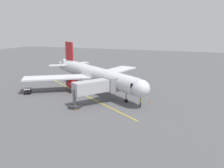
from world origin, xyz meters
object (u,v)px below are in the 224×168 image
object	(u,v)px
airplane	(94,74)
jet_bridge	(99,86)
ground_crew_marshaller	(140,102)
baggage_cart_near_nose	(28,91)
safety_cone_nose_right	(76,109)
safety_cone_nose_left	(149,102)

from	to	relation	value
airplane	jet_bridge	xyz separation A→B (m)	(-6.09, 10.91, -0.24)
ground_crew_marshaller	baggage_cart_near_nose	size ratio (longest dim) A/B	0.58
baggage_cart_near_nose	safety_cone_nose_right	distance (m)	18.44
jet_bridge	safety_cone_nose_left	xyz separation A→B (m)	(-9.99, -4.13, -3.49)
airplane	baggage_cart_near_nose	world-z (taller)	airplane
jet_bridge	ground_crew_marshaller	xyz separation A→B (m)	(-8.72, -1.42, -2.88)
airplane	safety_cone_nose_left	size ratio (longest dim) A/B	63.71
jet_bridge	safety_cone_nose_left	size ratio (longest dim) A/B	18.92
airplane	safety_cone_nose_left	bearing A→B (deg)	157.14
safety_cone_nose_left	safety_cone_nose_right	distance (m)	15.80
safety_cone_nose_left	safety_cone_nose_right	bearing A→B (deg)	38.17
airplane	safety_cone_nose_right	world-z (taller)	airplane
airplane	ground_crew_marshaller	bearing A→B (deg)	147.33
ground_crew_marshaller	baggage_cart_near_nose	world-z (taller)	ground_crew_marshaller
ground_crew_marshaller	airplane	bearing A→B (deg)	-32.67
airplane	safety_cone_nose_right	size ratio (longest dim) A/B	63.71
jet_bridge	safety_cone_nose_right	size ratio (longest dim) A/B	18.92
airplane	safety_cone_nose_left	xyz separation A→B (m)	(-16.07, 6.78, -3.73)
airplane	baggage_cart_near_nose	xyz separation A→B (m)	(13.49, 9.76, -3.35)
safety_cone_nose_right	airplane	bearing A→B (deg)	-77.55
airplane	ground_crew_marshaller	xyz separation A→B (m)	(-14.81, 9.49, -3.12)
ground_crew_marshaller	safety_cone_nose_right	distance (m)	13.21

